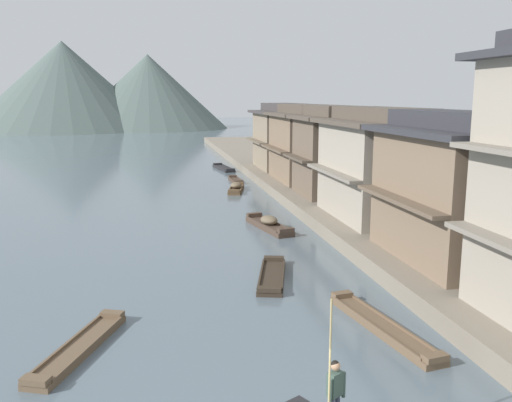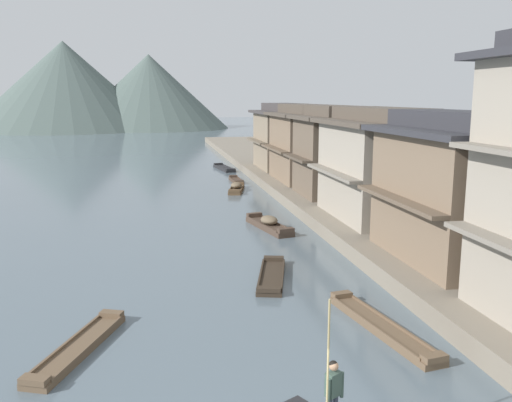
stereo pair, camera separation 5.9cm
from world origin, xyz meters
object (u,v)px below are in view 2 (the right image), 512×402
boat_midriver_drifting (269,224)px  boat_moored_nearest (224,168)px  boat_moored_second (236,188)px  house_waterfront_second (453,188)px  boat_moored_far (236,180)px  boat_midriver_upstream (79,347)px  house_waterfront_narrow (331,151)px  house_waterfront_end (283,137)px  boatman_person (333,388)px  house_waterfront_tall (378,164)px  house_waterfront_far (303,143)px  boat_moored_third (272,276)px  boat_upstream_distant (381,327)px

boat_midriver_drifting → boat_moored_nearest: bearing=88.2°
boat_moored_second → boat_midriver_drifting: boat_midriver_drifting is taller
house_waterfront_second → boat_moored_far: bearing=100.2°
boat_midriver_upstream → house_waterfront_narrow: house_waterfront_narrow is taller
house_waterfront_second → house_waterfront_end: size_ratio=1.00×
boat_moored_second → boat_moored_nearest: bearing=86.8°
house_waterfront_narrow → boatman_person: bearing=-108.2°
boat_midriver_drifting → house_waterfront_tall: bearing=-11.9°
house_waterfront_far → boat_moored_nearest: bearing=110.0°
boat_moored_second → house_waterfront_narrow: (5.59, -6.84, 3.49)m
boat_moored_far → house_waterfront_far: size_ratio=0.43×
house_waterfront_tall → house_waterfront_narrow: (-0.26, 7.45, 0.02)m
boat_moored_nearest → boat_moored_third: boat_moored_nearest is taller
house_waterfront_tall → house_waterfront_narrow: same height
house_waterfront_second → boat_moored_second: bearing=104.0°
boat_moored_nearest → boat_moored_third: size_ratio=1.19×
boat_moored_third → boat_midriver_drifting: 8.75m
house_waterfront_end → house_waterfront_tall: bearing=-89.7°
boat_moored_nearest → boat_moored_second: size_ratio=1.27×
boat_moored_third → boat_moored_far: bearing=84.6°
boat_midriver_drifting → house_waterfront_end: size_ratio=0.60×
boat_moored_nearest → boat_midriver_upstream: boat_moored_nearest is taller
boat_upstream_distant → boat_moored_second: bearing=91.2°
house_waterfront_end → boat_midriver_upstream: bearing=-112.5°
house_waterfront_far → boat_upstream_distant: bearing=-100.3°
boatman_person → house_waterfront_second: (8.59, 10.37, 2.22)m
boat_moored_third → house_waterfront_far: size_ratio=0.54×
boat_moored_second → boat_moored_far: 4.88m
boat_moored_far → house_waterfront_tall: house_waterfront_tall is taller
boat_midriver_upstream → house_waterfront_narrow: 25.05m
boat_moored_nearest → boat_moored_third: bearing=-94.2°
boat_midriver_drifting → house_waterfront_tall: house_waterfront_tall is taller
boat_moored_far → house_waterfront_second: house_waterfront_second is taller
boatman_person → house_waterfront_tall: (8.83, 18.62, 2.22)m
boat_moored_nearest → boat_moored_third: (-2.56, -35.04, -0.01)m
boat_moored_third → house_waterfront_second: (7.42, -0.91, 3.61)m
boat_moored_nearest → boatman_person: bearing=-94.6°
house_waterfront_second → house_waterfront_narrow: same height
boat_upstream_distant → boat_moored_nearest: bearing=89.8°
boat_moored_nearest → house_waterfront_tall: bearing=-79.6°
house_waterfront_narrow → boat_upstream_distant: bearing=-103.8°
boat_moored_far → house_waterfront_end: size_ratio=0.45×
boat_midriver_upstream → boat_upstream_distant: size_ratio=0.84×
boat_midriver_drifting → boat_midriver_upstream: boat_midriver_drifting is taller
boat_moored_second → house_waterfront_far: 6.55m
boat_moored_third → boat_upstream_distant: 6.14m
boat_moored_second → boat_moored_far: (0.70, 4.82, -0.12)m
boat_moored_third → boat_moored_second: bearing=85.2°
house_waterfront_tall → boat_midriver_drifting: bearing=168.1°
boat_moored_nearest → boat_upstream_distant: (-0.17, -40.70, -0.00)m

